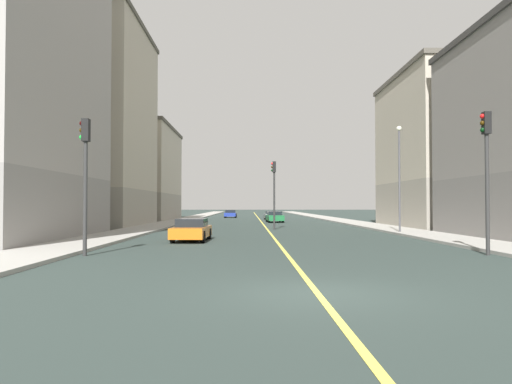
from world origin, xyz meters
TOP-DOWN VIEW (x-y plane):
  - ground_plane at (0.00, 0.00)m, footprint 400.00×400.00m
  - sidewalk_left at (10.10, 49.00)m, footprint 3.29×168.00m
  - sidewalk_right at (-10.10, 49.00)m, footprint 3.29×168.00m
  - lane_center_stripe at (0.00, 49.00)m, footprint 0.16×154.00m
  - building_left_mid at (16.14, 32.54)m, footprint 9.09×14.93m
  - building_right_midblock at (-16.14, 36.25)m, footprint 9.09×15.23m
  - building_right_distant at (-16.14, 55.00)m, footprint 9.09×17.68m
  - traffic_light_left_near at (8.04, 8.39)m, footprint 0.40×0.32m
  - traffic_light_right_near at (-8.07, 8.39)m, footprint 0.40×0.32m
  - traffic_light_median_far at (0.57, 29.44)m, footprint 0.40×0.32m
  - street_lamp_left_near at (9.06, 23.07)m, footprint 0.36×0.36m
  - car_green at (1.52, 46.22)m, footprint 1.99×4.62m
  - car_orange at (-4.76, 16.52)m, footprint 1.97×4.65m
  - car_silver at (1.68, 56.44)m, footprint 2.06×4.57m
  - car_blue at (-4.39, 67.58)m, footprint 1.94×4.11m

SIDE VIEW (x-z plane):
  - ground_plane at x=0.00m, z-range 0.00..0.00m
  - lane_center_stripe at x=0.00m, z-range 0.00..0.01m
  - sidewalk_left at x=10.10m, z-range 0.00..0.15m
  - sidewalk_right at x=-10.10m, z-range 0.00..0.15m
  - car_silver at x=1.68m, z-range -0.01..1.17m
  - car_blue at x=-4.39m, z-range -0.01..1.22m
  - car_orange at x=-4.76m, z-range -0.01..1.24m
  - car_green at x=1.52m, z-range 0.00..1.25m
  - traffic_light_right_near at x=-8.07m, z-range 0.84..6.30m
  - traffic_light_median_far at x=0.57m, z-range 0.85..6.49m
  - traffic_light_left_near at x=8.04m, z-range 0.87..6.66m
  - street_lamp_left_near at x=9.06m, z-range 0.91..8.35m
  - building_right_distant at x=-16.14m, z-range 0.01..12.48m
  - building_left_mid at x=16.14m, z-range 0.01..13.83m
  - building_right_midblock at x=-16.14m, z-range 0.01..19.40m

